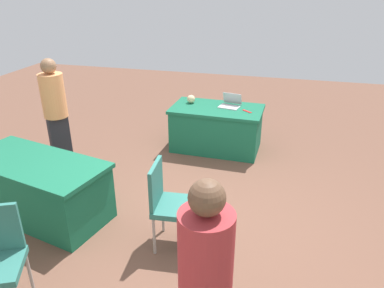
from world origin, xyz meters
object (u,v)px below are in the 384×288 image
Objects in this scene: person_attendee_browsing at (55,109)px; yarn_ball at (191,99)px; chair_tucked_right at (169,200)px; table_foreground at (216,128)px; laptop_silver at (230,104)px; table_mid_left at (38,188)px; scissors_red at (247,111)px; person_presenter at (205,283)px.

yarn_ball is at bearing -9.53° from person_attendee_browsing.
person_attendee_browsing is (2.14, -1.33, 0.36)m from chair_tucked_right.
laptop_silver reaches higher than table_foreground.
scissors_red is (-2.17, -2.33, 0.36)m from table_mid_left.
person_attendee_browsing is at bearing 28.98° from table_foreground.
table_foreground is 0.91× the size of person_attendee_browsing.
person_presenter is 4.17m from yarn_ball.
laptop_silver is 2.69× the size of yarn_ball.
table_mid_left is 3.21m from scissors_red.
table_foreground is at bearing -148.40° from scissors_red.
person_attendee_browsing reaches higher than chair_tucked_right.
table_mid_left is at bearing 54.95° from table_foreground.
yarn_ball is (-1.21, -2.53, 0.43)m from table_mid_left.
laptop_silver is at bearing 178.21° from yarn_ball.
yarn_ball is at bearing 8.41° from laptop_silver.
person_attendee_browsing is at bearing -126.89° from chair_tucked_right.
scissors_red is (-0.50, -2.46, 0.17)m from chair_tucked_right.
person_presenter is (-0.69, 1.35, 0.37)m from chair_tucked_right.
table_mid_left is 1.14× the size of person_attendee_browsing.
yarn_ball is 0.75× the size of scissors_red.
person_presenter is at bearing 147.92° from table_mid_left.
person_attendee_browsing is 4.51× the size of laptop_silver.
chair_tucked_right is at bearing 99.86° from yarn_ball.
person_presenter is (-0.68, 3.88, 0.55)m from table_foreground.
chair_tucked_right reaches higher than table_foreground.
table_foreground is at bearing -18.71° from person_attendee_browsing.
table_mid_left is 5.14× the size of laptop_silver.
table_foreground is 3.98m from person_presenter.
scissors_red is at bearing 168.57° from yarn_ball.
chair_tucked_right is 2.52m from scissors_red.
person_presenter reaches higher than table_mid_left.
scissors_red is at bearing 163.44° from chair_tucked_right.
person_attendee_browsing is 9.10× the size of scissors_red.
chair_tucked_right is at bearing 175.63° from table_mid_left.
chair_tucked_right is (-1.67, 0.13, 0.19)m from table_mid_left.
chair_tucked_right is (0.01, 2.52, 0.19)m from table_foreground.
table_mid_left is at bearing 63.38° from laptop_silver.
table_foreground is 2.52m from person_attendee_browsing.
person_attendee_browsing is at bearing 38.16° from yarn_ball.
scissors_red is at bearing -24.60° from person_attendee_browsing.
chair_tucked_right is 0.58× the size of person_presenter.
yarn_ball is at bearing -175.18° from chair_tucked_right.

